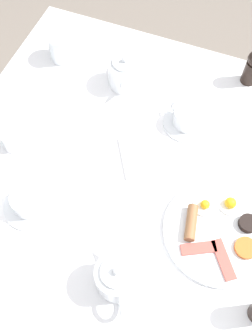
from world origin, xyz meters
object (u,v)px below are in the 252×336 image
teacup_with_saucer_left (187,118)px  teacup_with_saucer_right (28,202)px  breakfast_plate (219,230)px  knife_by_plate (65,123)px  water_glass_short (62,46)px  teapot_far (117,278)px  creamer_jug (11,139)px  napkin_folded (136,156)px  teapot_near (125,72)px

teacup_with_saucer_left → teacup_with_saucer_right: size_ratio=1.00×
breakfast_plate → knife_by_plate: breakfast_plate is taller
water_glass_short → knife_by_plate: (-0.12, 0.24, -0.04)m
breakfast_plate → teapot_far: teapot_far is taller
creamer_jug → napkin_folded: (-0.34, -0.09, -0.03)m
teapot_far → napkin_folded: (0.08, -0.34, -0.04)m
teapot_far → teacup_with_saucer_right: size_ratio=1.18×
teacup_with_saucer_right → creamer_jug: same height
breakfast_plate → knife_by_plate: size_ratio=1.65×
water_glass_short → creamer_jug: size_ratio=1.14×
teacup_with_saucer_left → teacup_with_saucer_right: (0.30, 0.40, 0.00)m
teacup_with_saucer_right → teapot_near: bearing=-98.9°
teacup_with_saucer_left → napkin_folded: (0.10, 0.16, -0.02)m
teacup_with_saucer_right → knife_by_plate: size_ratio=0.80×
creamer_jug → teapot_far: bearing=149.3°
teapot_far → breakfast_plate: bearing=-71.9°
breakfast_plate → knife_by_plate: bearing=-17.7°
knife_by_plate → teapot_near: bearing=-116.9°
water_glass_short → knife_by_plate: water_glass_short is taller
napkin_folded → water_glass_short: bearing=-37.3°
breakfast_plate → teapot_far: 0.29m
napkin_folded → breakfast_plate: bearing=154.9°
teacup_with_saucer_right → water_glass_short: water_glass_short is taller
teapot_near → teacup_with_saucer_left: bearing=56.3°
breakfast_plate → creamer_jug: size_ratio=3.56×
teapot_far → napkin_folded: 0.35m
creamer_jug → knife_by_plate: creamer_jug is taller
teapot_far → knife_by_plate: size_ratio=0.95×
teapot_near → creamer_jug: teapot_near is taller
teapot_near → knife_by_plate: teapot_near is taller
teacup_with_saucer_left → teacup_with_saucer_right: same height
creamer_jug → teacup_with_saucer_left: bearing=-150.0°
breakfast_plate → teacup_with_saucer_left: teacup_with_saucer_left is taller
teapot_near → teacup_with_saucer_right: size_ratio=1.29×
teapot_far → creamer_jug: teapot_far is taller
creamer_jug → knife_by_plate: size_ratio=0.46×
teacup_with_saucer_right → knife_by_plate: bearing=-83.7°
creamer_jug → teapot_near: bearing=-122.2°
teacup_with_saucer_left → water_glass_short: size_ratio=1.52×
teapot_near → teacup_with_saucer_right: bearing=-23.1°
teapot_near → teacup_with_saucer_left: 0.24m
breakfast_plate → napkin_folded: size_ratio=1.80×
teapot_far → teacup_with_saucer_left: (-0.02, -0.50, -0.02)m
breakfast_plate → creamer_jug: bearing=-3.5°
water_glass_short → knife_by_plate: 0.27m
knife_by_plate → napkin_folded: bearing=171.8°
creamer_jug → napkin_folded: creamer_jug is taller
teacup_with_saucer_right → water_glass_short: (0.15, -0.51, 0.02)m
teapot_near → creamer_jug: bearing=-46.4°
teacup_with_saucer_left → creamer_jug: 0.50m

